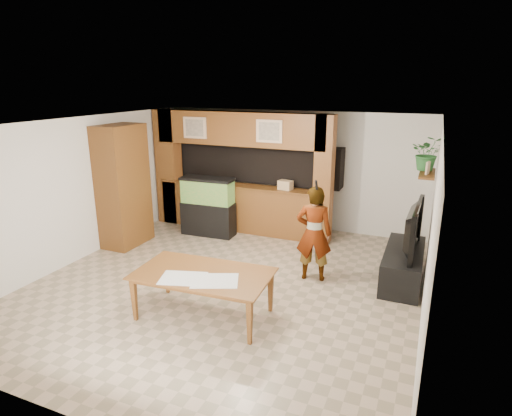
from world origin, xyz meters
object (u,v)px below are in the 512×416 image
at_px(pantry_cabinet, 123,186).
at_px(person, 314,233).
at_px(dining_table, 203,296).
at_px(aquarium, 208,207).
at_px(television, 407,227).

height_order(pantry_cabinet, person, pantry_cabinet).
relative_size(pantry_cabinet, person, 1.50).
relative_size(pantry_cabinet, dining_table, 1.28).
relative_size(aquarium, television, 0.91).
relative_size(aquarium, dining_table, 0.67).
bearing_deg(television, aquarium, 81.95).
xyz_separation_m(television, dining_table, (-2.50, -2.29, -0.61)).
height_order(television, person, person).
bearing_deg(person, dining_table, 47.88).
distance_m(pantry_cabinet, television, 5.37).
bearing_deg(television, person, 111.69).
height_order(aquarium, television, television).
relative_size(aquarium, person, 0.78).
bearing_deg(aquarium, television, -13.12).
relative_size(television, dining_table, 0.74).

